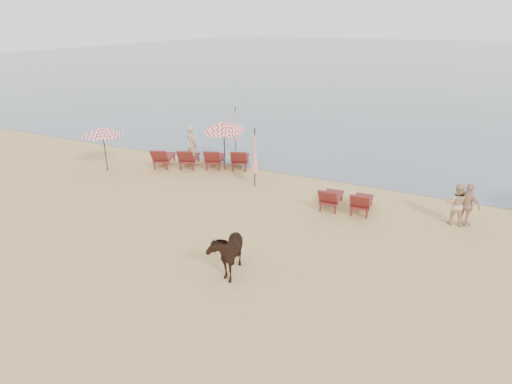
# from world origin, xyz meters

# --- Properties ---
(ground) EXTENTS (120.00, 120.00, 0.00)m
(ground) POSITION_xyz_m (0.00, 0.00, 0.00)
(ground) COLOR tan
(ground) RESTS_ON ground
(sea) EXTENTS (160.00, 140.00, 0.06)m
(sea) POSITION_xyz_m (0.00, 80.00, 0.00)
(sea) COLOR #51606B
(sea) RESTS_ON ground
(lounger_cluster_left) EXTENTS (4.77, 3.41, 0.70)m
(lounger_cluster_left) POSITION_xyz_m (-4.85, 9.06, 0.48)
(lounger_cluster_left) COLOR maroon
(lounger_cluster_left) RESTS_ON ground
(lounger_cluster_right) EXTENTS (1.92, 1.86, 0.64)m
(lounger_cluster_right) POSITION_xyz_m (2.56, 7.24, 0.45)
(lounger_cluster_right) COLOR maroon
(lounger_cluster_right) RESTS_ON ground
(umbrella_open_left_a) EXTENTS (1.82, 1.82, 2.08)m
(umbrella_open_left_a) POSITION_xyz_m (-8.60, 6.82, 1.86)
(umbrella_open_left_a) COLOR black
(umbrella_open_left_a) RESTS_ON ground
(umbrella_open_left_b) EXTENTS (1.89, 1.92, 2.40)m
(umbrella_open_left_b) POSITION_xyz_m (-3.73, 9.34, 2.08)
(umbrella_open_left_b) COLOR black
(umbrella_open_left_b) RESTS_ON ground
(umbrella_closed_left) EXTENTS (0.29, 0.29, 2.40)m
(umbrella_closed_left) POSITION_xyz_m (-4.69, 12.17, 1.48)
(umbrella_closed_left) COLOR black
(umbrella_closed_left) RESTS_ON ground
(umbrella_closed_right) EXTENTS (0.31, 0.31, 2.51)m
(umbrella_closed_right) POSITION_xyz_m (-1.53, 8.03, 1.55)
(umbrella_closed_right) COLOR black
(umbrella_closed_right) RESTS_ON ground
(cow) EXTENTS (1.14, 1.75, 1.37)m
(cow) POSITION_xyz_m (0.68, 1.77, 0.68)
(cow) COLOR black
(cow) RESTS_ON ground
(beachgoer_left) EXTENTS (0.83, 0.72, 1.91)m
(beachgoer_left) POSITION_xyz_m (-5.57, 9.38, 0.95)
(beachgoer_left) COLOR tan
(beachgoer_left) RESTS_ON ground
(beachgoer_right_a) EXTENTS (0.73, 0.58, 1.48)m
(beachgoer_right_a) POSITION_xyz_m (6.20, 7.81, 0.74)
(beachgoer_right_a) COLOR tan
(beachgoer_right_a) RESTS_ON ground
(beachgoer_right_b) EXTENTS (0.96, 0.80, 1.54)m
(beachgoer_right_b) POSITION_xyz_m (6.55, 7.82, 0.77)
(beachgoer_right_b) COLOR tan
(beachgoer_right_b) RESTS_ON ground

